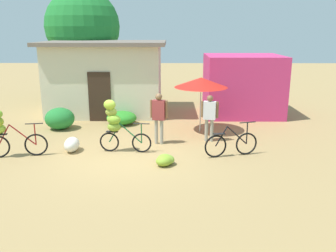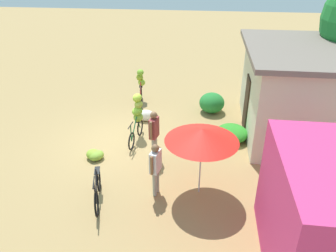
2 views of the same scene
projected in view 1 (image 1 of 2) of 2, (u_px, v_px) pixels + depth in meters
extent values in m
plane|color=#A28351|center=(124.00, 157.00, 10.52)|extent=(60.00, 60.00, 0.00)
cube|color=beige|center=(106.00, 79.00, 15.84)|extent=(4.75, 3.21, 2.97)
cube|color=#72665B|center=(105.00, 43.00, 15.43)|extent=(5.25, 3.71, 0.16)
cube|color=#332319|center=(100.00, 97.00, 14.40)|extent=(0.90, 0.06, 2.00)
cube|color=#CE3270|center=(242.00, 85.00, 15.57)|extent=(3.20, 2.80, 2.56)
cylinder|color=brown|center=(86.00, 75.00, 18.51)|extent=(0.25, 0.25, 2.65)
sphere|color=#1F782F|center=(83.00, 26.00, 17.87)|extent=(3.70, 3.70, 3.70)
ellipsoid|color=#247C32|center=(60.00, 118.00, 13.40)|extent=(1.09, 1.03, 0.81)
ellipsoid|color=#2E8D28|center=(122.00, 118.00, 14.11)|extent=(1.18, 1.11, 0.52)
cylinder|color=beige|center=(200.00, 106.00, 12.92)|extent=(0.04, 0.04, 1.91)
cone|color=red|center=(201.00, 82.00, 12.70)|extent=(1.90, 1.90, 0.35)
torus|color=black|center=(36.00, 145.00, 10.58)|extent=(0.67, 0.17, 0.67)
cylinder|color=maroon|center=(3.00, 136.00, 10.35)|extent=(0.40, 0.11, 0.66)
cylinder|color=maroon|center=(23.00, 135.00, 10.44)|extent=(0.71, 0.16, 0.67)
cylinder|color=black|center=(34.00, 124.00, 10.41)|extent=(0.50, 0.12, 0.03)
cylinder|color=maroon|center=(35.00, 134.00, 10.50)|extent=(0.04, 0.04, 0.65)
cube|color=black|center=(0.00, 134.00, 10.33)|extent=(0.38, 0.20, 0.02)
torus|color=black|center=(142.00, 143.00, 10.86)|extent=(0.61, 0.10, 0.60)
torus|color=black|center=(109.00, 142.00, 10.95)|extent=(0.61, 0.10, 0.60)
cylinder|color=#19592D|center=(115.00, 133.00, 10.86)|extent=(0.38, 0.07, 0.60)
cylinder|color=#19592D|center=(131.00, 133.00, 10.81)|extent=(0.67, 0.09, 0.61)
cylinder|color=black|center=(141.00, 124.00, 10.70)|extent=(0.50, 0.07, 0.03)
cylinder|color=#19592D|center=(141.00, 133.00, 10.78)|extent=(0.04, 0.04, 0.60)
cube|color=black|center=(112.00, 132.00, 10.86)|extent=(0.37, 0.17, 0.02)
ellipsoid|color=olive|center=(114.00, 127.00, 10.82)|extent=(0.43, 0.35, 0.29)
ellipsoid|color=#7BAD2E|center=(114.00, 119.00, 10.73)|extent=(0.50, 0.44, 0.29)
ellipsoid|color=#8EA035|center=(111.00, 112.00, 10.71)|extent=(0.38, 0.32, 0.27)
ellipsoid|color=#99BE32|center=(110.00, 105.00, 10.61)|extent=(0.44, 0.39, 0.30)
torus|color=black|center=(246.00, 144.00, 10.66)|extent=(0.67, 0.22, 0.68)
torus|color=black|center=(216.00, 146.00, 10.43)|extent=(0.67, 0.22, 0.68)
cylinder|color=black|center=(221.00, 136.00, 10.39)|extent=(0.37, 0.13, 0.59)
cylinder|color=black|center=(237.00, 135.00, 10.51)|extent=(0.65, 0.20, 0.60)
cylinder|color=black|center=(248.00, 122.00, 10.49)|extent=(0.49, 0.16, 0.03)
cylinder|color=black|center=(247.00, 133.00, 10.57)|extent=(0.04, 0.04, 0.66)
cube|color=black|center=(219.00, 134.00, 10.35)|extent=(0.38, 0.23, 0.02)
ellipsoid|color=#7EA833|center=(166.00, 159.00, 9.95)|extent=(0.66, 0.64, 0.28)
ellipsoid|color=#83A92E|center=(164.00, 161.00, 9.84)|extent=(0.65, 0.66, 0.29)
ellipsoid|color=silver|center=(72.00, 145.00, 10.97)|extent=(0.44, 0.70, 0.44)
cylinder|color=gray|center=(162.00, 132.00, 11.64)|extent=(0.11, 0.11, 0.81)
cylinder|color=gray|center=(156.00, 132.00, 11.68)|extent=(0.11, 0.11, 0.81)
cube|color=maroon|center=(159.00, 110.00, 11.47)|extent=(0.43, 0.28, 0.64)
cylinder|color=brown|center=(166.00, 109.00, 11.41)|extent=(0.08, 0.08, 0.58)
cylinder|color=brown|center=(151.00, 109.00, 11.51)|extent=(0.08, 0.08, 0.58)
sphere|color=brown|center=(159.00, 97.00, 11.35)|extent=(0.22, 0.22, 0.22)
cylinder|color=gray|center=(212.00, 130.00, 11.93)|extent=(0.11, 0.11, 0.76)
cylinder|color=gray|center=(206.00, 130.00, 11.97)|extent=(0.11, 0.11, 0.76)
cube|color=silver|center=(210.00, 110.00, 11.77)|extent=(0.43, 0.28, 0.60)
cylinder|color=brown|center=(217.00, 110.00, 11.71)|extent=(0.08, 0.08, 0.54)
cylinder|color=brown|center=(202.00, 109.00, 11.82)|extent=(0.08, 0.08, 0.54)
sphere|color=brown|center=(210.00, 98.00, 11.67)|extent=(0.20, 0.20, 0.20)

